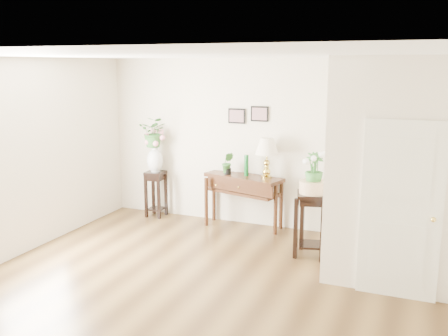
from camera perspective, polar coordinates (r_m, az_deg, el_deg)
The scene contains 20 objects.
floor at distance 6.18m, azimuth -2.01°, elevation -14.11°, with size 6.00×5.50×0.02m, color brown.
ceiling at distance 5.57m, azimuth -2.22°, elevation 12.81°, with size 6.00×5.50×0.02m, color white.
wall_back at distance 8.25m, azimuth 5.73°, elevation 2.66°, with size 6.00×0.02×2.80m, color beige.
wall_front at distance 3.51m, azimuth -21.16°, elevation -10.80°, with size 6.00×0.02×2.80m, color beige.
wall_left at distance 7.44m, azimuth -23.70°, elevation 0.72°, with size 0.02×5.50×2.80m, color beige.
partition at distance 6.97m, azimuth 20.16°, elevation 0.31°, with size 1.80×1.95×2.80m, color beige.
door at distance 6.08m, azimuth 19.54°, elevation -4.66°, with size 0.90×0.05×2.10m, color silver.
art_print_left at distance 8.38m, azimuth 1.47°, elevation 5.96°, with size 0.30×0.02×0.25m, color black.
art_print_right at distance 8.24m, azimuth 4.09°, elevation 6.19°, with size 0.30×0.02×0.25m, color black.
wall_ornament at distance 7.09m, azimuth 12.94°, elevation 6.23°, with size 0.51×0.51×0.07m, color gold.
console_table at distance 8.38m, azimuth 2.22°, elevation -3.84°, with size 1.34×0.45×0.89m, color #3A1D0F.
table_lamp at distance 8.08m, azimuth 4.92°, elevation 1.33°, with size 0.38×0.38×0.66m, color gold.
green_vase at distance 8.22m, azimuth 2.57°, elevation 0.27°, with size 0.07×0.07×0.35m, color #0D501C.
potted_plant at distance 8.33m, azimuth 0.42°, elevation 0.49°, with size 0.19×0.16×0.35m, color #32702D.
plant_stand_a at distance 9.06m, azimuth -7.78°, elevation -2.96°, with size 0.32×0.32×0.82m, color black.
porcelain_vase at distance 8.92m, azimuth -7.90°, elevation 1.01°, with size 0.29×0.29×0.50m, color silver, non-canonical shape.
lily_arrangement at distance 8.85m, azimuth -7.98°, elevation 3.83°, with size 0.48×0.42×0.54m, color #32702D.
plant_stand_b at distance 7.24m, azimuth 10.03°, elevation -6.39°, with size 0.44×0.44×0.93m, color black.
ceramic_bowl at distance 7.09m, azimuth 10.18°, elevation -2.22°, with size 0.40×0.40×0.18m, color beige.
narcissus at distance 7.03m, azimuth 10.26°, elevation -0.10°, with size 0.25×0.25×0.45m, color #32702D.
Camera 1 is at (2.28, -5.07, 2.70)m, focal length 40.00 mm.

